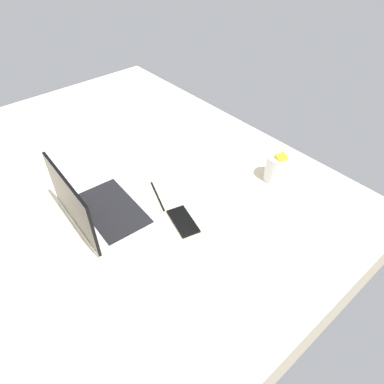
# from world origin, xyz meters

# --- Properties ---
(bed_mattress) EXTENTS (1.80, 1.40, 0.18)m
(bed_mattress) POSITION_xyz_m (0.00, 0.00, 0.09)
(bed_mattress) COLOR beige
(bed_mattress) RESTS_ON ground
(laptop) EXTENTS (0.34, 0.25, 0.23)m
(laptop) POSITION_xyz_m (-0.18, 0.17, 0.22)
(laptop) COLOR silver
(laptop) RESTS_ON bed_mattress
(snack_cup) EXTENTS (0.09, 0.09, 0.13)m
(snack_cup) POSITION_xyz_m (-0.43, -0.47, 0.24)
(snack_cup) COLOR silver
(snack_cup) RESTS_ON bed_mattress
(cell_phone) EXTENTS (0.15, 0.10, 0.01)m
(cell_phone) POSITION_xyz_m (-0.38, -0.04, 0.18)
(cell_phone) COLOR black
(cell_phone) RESTS_ON bed_mattress
(charger_cable) EXTENTS (0.16, 0.06, 0.01)m
(charger_cable) POSITION_xyz_m (-0.21, -0.05, 0.18)
(charger_cable) COLOR black
(charger_cable) RESTS_ON bed_mattress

